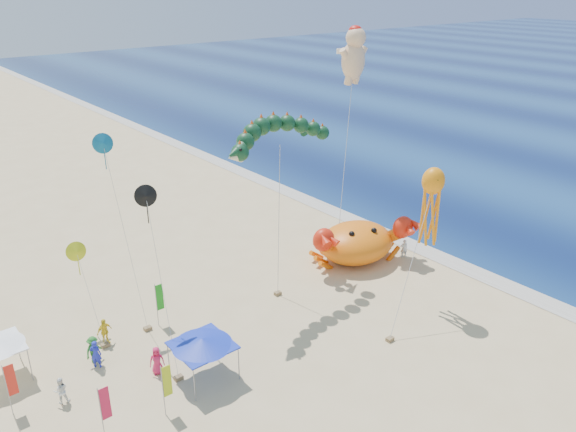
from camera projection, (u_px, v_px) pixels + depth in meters
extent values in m
plane|color=#D1B784|center=(326.00, 299.00, 41.19)|extent=(320.00, 320.00, 0.00)
plane|color=silver|center=(429.00, 252.00, 48.17)|extent=(320.00, 320.00, 0.00)
ellipsoid|color=orange|center=(356.00, 242.00, 46.39)|extent=(8.01, 7.31, 3.14)
sphere|color=red|center=(337.00, 244.00, 42.86)|extent=(1.87, 1.87, 1.87)
sphere|color=black|center=(358.00, 235.00, 44.49)|extent=(0.48, 0.48, 0.48)
sphere|color=red|center=(398.00, 221.00, 46.95)|extent=(1.87, 1.87, 1.87)
sphere|color=black|center=(375.00, 228.00, 45.64)|extent=(0.48, 0.48, 0.48)
cone|color=#0D321A|center=(221.00, 149.00, 35.71)|extent=(1.44, 1.06, 1.18)
cylinder|color=#B2B2B2|center=(279.00, 221.00, 40.20)|extent=(1.15, 1.07, 10.98)
cube|color=olive|center=(278.00, 293.00, 41.67)|extent=(0.50, 0.35, 0.25)
ellipsoid|color=beige|center=(353.00, 61.00, 46.31)|extent=(2.15, 1.77, 3.16)
sphere|color=beige|center=(356.00, 38.00, 45.45)|extent=(1.65, 1.65, 1.65)
ellipsoid|color=red|center=(355.00, 30.00, 45.30)|extent=(1.07, 1.07, 0.75)
cylinder|color=#B2B2B2|center=(344.00, 167.00, 46.85)|extent=(4.80, 3.73, 14.03)
cube|color=olive|center=(336.00, 258.00, 46.90)|extent=(0.50, 0.35, 0.25)
ellipsoid|color=orange|center=(433.00, 181.00, 37.38)|extent=(1.63, 1.47, 1.88)
cylinder|color=#B2B2B2|center=(412.00, 262.00, 36.98)|extent=(5.57, 1.94, 8.58)
cube|color=olive|center=(390.00, 339.00, 36.38)|extent=(0.50, 0.35, 0.25)
cylinder|color=gray|center=(194.00, 385.00, 30.80)|extent=(0.06, 0.06, 2.20)
cylinder|color=gray|center=(239.00, 364.00, 32.52)|extent=(0.06, 0.06, 2.20)
cylinder|color=gray|center=(169.00, 359.00, 32.91)|extent=(0.06, 0.06, 2.20)
cylinder|color=gray|center=(212.00, 340.00, 34.63)|extent=(0.06, 0.06, 2.20)
cube|color=#152CB7|center=(202.00, 345.00, 32.27)|extent=(3.19, 3.19, 0.08)
cone|color=#152CB7|center=(202.00, 342.00, 32.17)|extent=(3.51, 3.51, 0.45)
cylinder|color=gray|center=(30.00, 365.00, 32.41)|extent=(0.06, 0.06, 2.20)
cylinder|color=gray|center=(17.00, 344.00, 34.27)|extent=(0.06, 0.06, 2.20)
cylinder|color=gray|center=(163.00, 391.00, 29.64)|extent=(0.05, 0.05, 3.20)
cube|color=#AFC617|center=(167.00, 381.00, 29.61)|extent=(0.50, 0.04, 1.90)
cylinder|color=gray|center=(101.00, 414.00, 28.09)|extent=(0.05, 0.05, 3.20)
cube|color=#C2183F|center=(105.00, 403.00, 28.06)|extent=(0.50, 0.04, 1.90)
cylinder|color=gray|center=(7.00, 390.00, 29.72)|extent=(0.05, 0.05, 3.20)
cube|color=red|center=(11.00, 380.00, 29.68)|extent=(0.50, 0.04, 1.90)
cylinder|color=gray|center=(157.00, 305.00, 37.44)|extent=(0.05, 0.05, 3.20)
cube|color=#178D18|center=(160.00, 297.00, 37.41)|extent=(0.50, 0.04, 1.90)
imported|color=yellow|center=(104.00, 332.00, 35.81)|extent=(1.14, 0.68, 1.83)
imported|color=white|center=(61.00, 390.00, 30.83)|extent=(0.92, 0.80, 1.62)
imported|color=#257126|center=(93.00, 350.00, 34.07)|extent=(1.34, 1.11, 1.81)
imported|color=silver|center=(404.00, 249.00, 47.04)|extent=(0.71, 0.63, 1.62)
imported|color=#D62254|center=(157.00, 360.00, 33.12)|extent=(1.04, 0.90, 1.79)
imported|color=#1F29B8|center=(96.00, 354.00, 33.64)|extent=(0.80, 0.78, 1.85)
cone|color=#0B5A82|center=(103.00, 143.00, 35.06)|extent=(1.30, 0.51, 1.32)
cylinder|color=#B2B2B2|center=(128.00, 238.00, 36.50)|extent=(0.55, 3.04, 11.95)
cube|color=olive|center=(151.00, 324.00, 37.92)|extent=(0.50, 0.35, 0.25)
cone|color=black|center=(146.00, 196.00, 32.02)|extent=(1.30, 0.51, 1.32)
cylinder|color=#B2B2B2|center=(170.00, 283.00, 33.08)|extent=(0.55, 3.04, 10.01)
cube|color=olive|center=(192.00, 363.00, 34.12)|extent=(0.50, 0.35, 0.25)
cone|color=#BEC916|center=(76.00, 252.00, 36.15)|extent=(1.30, 0.51, 1.32)
cylinder|color=#B2B2B2|center=(95.00, 296.00, 36.28)|extent=(0.55, 3.04, 5.22)
cube|color=olive|center=(113.00, 339.00, 36.38)|extent=(0.50, 0.35, 0.25)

